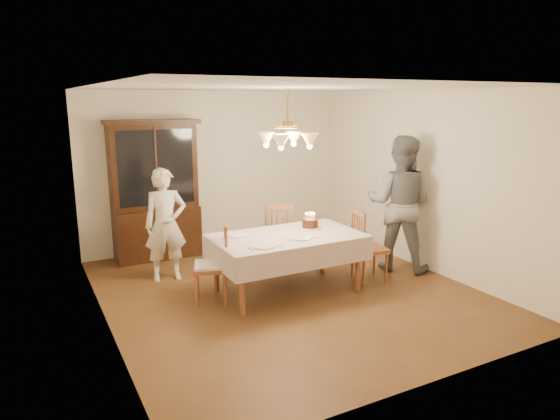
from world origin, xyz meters
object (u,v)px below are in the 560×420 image
elderly_woman (166,225)px  dining_table (287,241)px  china_hutch (155,193)px  birthday_cake (310,224)px  chair_far_side (278,239)px

elderly_woman → dining_table: bearing=-35.9°
dining_table → china_hutch: (-1.12, 2.25, 0.36)m
china_hutch → birthday_cake: (1.56, -2.09, -0.22)m
china_hutch → chair_far_side: china_hutch is taller
dining_table → chair_far_side: bearing=69.6°
chair_far_side → dining_table: bearing=-110.4°
china_hutch → birthday_cake: 2.61m
china_hutch → elderly_woman: bearing=-97.3°
dining_table → chair_far_side: chair_far_side is taller
dining_table → china_hutch: bearing=116.4°
dining_table → elderly_woman: (-1.26, 1.18, 0.10)m
elderly_woman → birthday_cake: 1.98m
china_hutch → elderly_woman: china_hutch is taller
china_hutch → birthday_cake: china_hutch is taller
dining_table → elderly_woman: elderly_woman is taller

